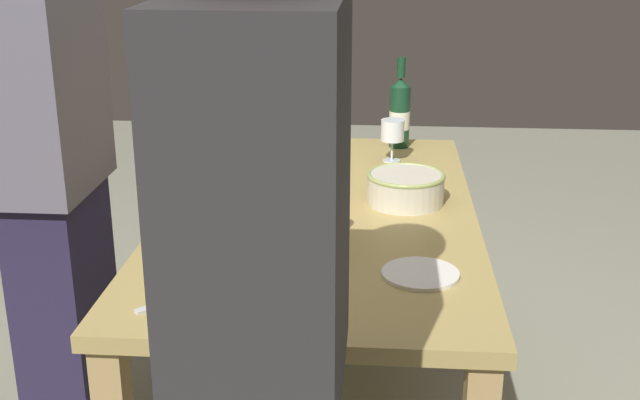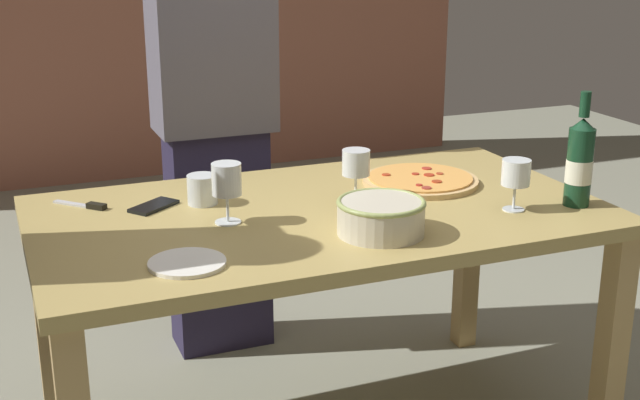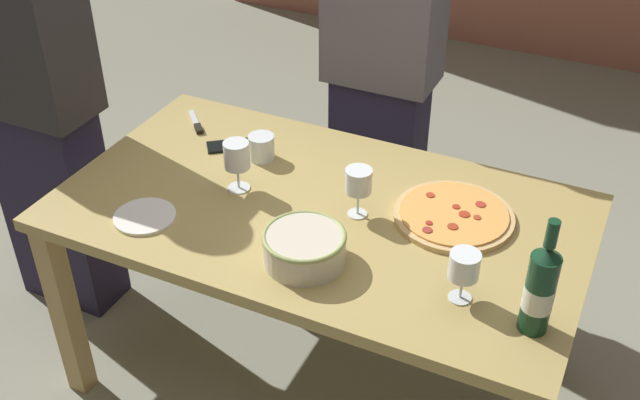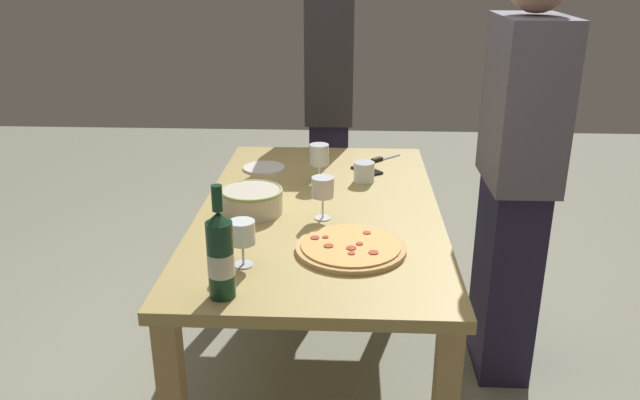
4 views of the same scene
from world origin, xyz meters
TOP-DOWN VIEW (x-y plane):
  - ground_plane at (0.00, 0.00)m, footprint 8.00×8.00m
  - dining_table at (0.00, 0.00)m, footprint 1.60×0.90m
  - pizza at (0.38, 0.12)m, footprint 0.36×0.36m
  - serving_bowl at (0.07, -0.25)m, footprint 0.23×0.23m
  - wine_bottle at (0.70, -0.24)m, footprint 0.08×0.08m
  - wine_glass_near_pizza at (0.12, 0.02)m, footprint 0.08×0.08m
  - wine_glass_by_bottle at (0.50, -0.21)m, footprint 0.08×0.08m
  - wine_glass_far_left at (-0.27, -0.02)m, footprint 0.08×0.08m
  - cup_amber at (-0.30, 0.17)m, footprint 0.09×0.09m
  - side_plate at (-0.45, -0.27)m, footprint 0.19×0.19m
  - cell_phone at (-0.44, 0.19)m, footprint 0.16×0.14m
  - pizza_knife at (-0.61, 0.26)m, footprint 0.14×0.14m
  - person_host at (-1.10, 0.00)m, footprint 0.45×0.24m
  - person_guest_left at (-0.10, 0.75)m, footprint 0.41×0.24m

SIDE VIEW (x-z plane):
  - ground_plane at x=0.00m, z-range 0.00..0.00m
  - dining_table at x=0.00m, z-range 0.28..1.03m
  - side_plate at x=-0.45m, z-range 0.75..0.76m
  - cell_phone at x=-0.44m, z-range 0.75..0.76m
  - pizza_knife at x=-0.61m, z-range 0.75..0.76m
  - pizza at x=0.38m, z-range 0.75..0.77m
  - cup_amber at x=-0.30m, z-range 0.75..0.84m
  - serving_bowl at x=0.07m, z-range 0.75..0.85m
  - wine_glass_by_bottle at x=0.50m, z-range 0.78..0.93m
  - person_guest_left at x=-0.10m, z-range 0.01..1.69m
  - person_host at x=-1.10m, z-range 0.01..1.70m
  - wine_glass_near_pizza at x=0.12m, z-range 0.79..0.95m
  - wine_glass_far_left at x=-0.27m, z-range 0.78..0.95m
  - wine_bottle at x=0.70m, z-range 0.71..1.04m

